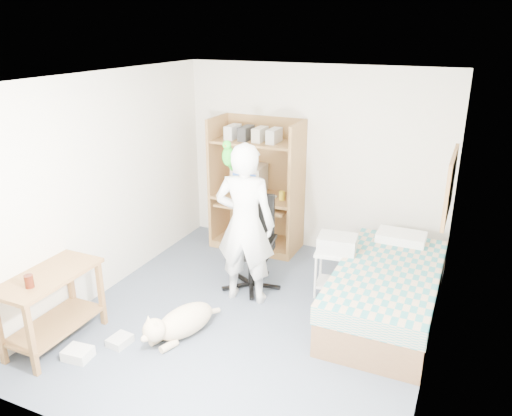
# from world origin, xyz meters

# --- Properties ---
(floor) EXTENTS (4.00, 4.00, 0.00)m
(floor) POSITION_xyz_m (0.00, 0.00, 0.00)
(floor) COLOR #4A5564
(floor) RESTS_ON ground
(wall_back) EXTENTS (3.60, 0.02, 2.50)m
(wall_back) POSITION_xyz_m (0.00, 2.00, 1.25)
(wall_back) COLOR silver
(wall_back) RESTS_ON floor
(wall_right) EXTENTS (0.02, 4.00, 2.50)m
(wall_right) POSITION_xyz_m (1.80, 0.00, 1.25)
(wall_right) COLOR silver
(wall_right) RESTS_ON floor
(wall_left) EXTENTS (0.02, 4.00, 2.50)m
(wall_left) POSITION_xyz_m (-1.80, 0.00, 1.25)
(wall_left) COLOR silver
(wall_left) RESTS_ON floor
(ceiling) EXTENTS (3.60, 4.00, 0.02)m
(ceiling) POSITION_xyz_m (0.00, 0.00, 2.50)
(ceiling) COLOR white
(ceiling) RESTS_ON wall_back
(computer_hutch) EXTENTS (1.20, 0.63, 1.80)m
(computer_hutch) POSITION_xyz_m (-0.70, 1.74, 0.82)
(computer_hutch) COLOR brown
(computer_hutch) RESTS_ON floor
(bed) EXTENTS (1.02, 2.02, 0.66)m
(bed) POSITION_xyz_m (1.30, 0.62, 0.29)
(bed) COLOR brown
(bed) RESTS_ON floor
(side_desk) EXTENTS (0.50, 1.00, 0.75)m
(side_desk) POSITION_xyz_m (-1.55, -1.20, 0.49)
(side_desk) COLOR brown
(side_desk) RESTS_ON floor
(corkboard) EXTENTS (0.04, 0.94, 0.66)m
(corkboard) POSITION_xyz_m (1.77, 0.90, 1.45)
(corkboard) COLOR olive
(corkboard) RESTS_ON wall_right
(office_chair) EXTENTS (0.62, 0.62, 1.09)m
(office_chair) POSITION_xyz_m (-0.28, 0.65, 0.39)
(office_chair) COLOR black
(office_chair) RESTS_ON floor
(person) EXTENTS (0.72, 0.53, 1.82)m
(person) POSITION_xyz_m (-0.22, 0.34, 0.91)
(person) COLOR white
(person) RESTS_ON floor
(parrot) EXTENTS (0.13, 0.23, 0.37)m
(parrot) POSITION_xyz_m (-0.42, 0.36, 1.66)
(parrot) COLOR #188913
(parrot) RESTS_ON person
(dog) EXTENTS (0.52, 0.96, 0.37)m
(dog) POSITION_xyz_m (-0.49, -0.61, 0.16)
(dog) COLOR beige
(dog) RESTS_ON floor
(printer_cart) EXTENTS (0.50, 0.42, 0.56)m
(printer_cart) POSITION_xyz_m (0.69, 0.84, 0.37)
(printer_cart) COLOR white
(printer_cart) RESTS_ON floor
(printer) EXTENTS (0.45, 0.37, 0.18)m
(printer) POSITION_xyz_m (0.69, 0.84, 0.65)
(printer) COLOR beige
(printer) RESTS_ON printer_cart
(crt_monitor) EXTENTS (0.44, 0.46, 0.38)m
(crt_monitor) POSITION_xyz_m (-0.82, 1.75, 0.96)
(crt_monitor) COLOR beige
(crt_monitor) RESTS_ON computer_hutch
(keyboard) EXTENTS (0.45, 0.17, 0.03)m
(keyboard) POSITION_xyz_m (-0.66, 1.58, 0.67)
(keyboard) COLOR beige
(keyboard) RESTS_ON computer_hutch
(pencil_cup) EXTENTS (0.08, 0.08, 0.12)m
(pencil_cup) POSITION_xyz_m (-0.31, 1.65, 0.82)
(pencil_cup) COLOR gold
(pencil_cup) RESTS_ON computer_hutch
(drink_glass) EXTENTS (0.08, 0.08, 0.12)m
(drink_glass) POSITION_xyz_m (-1.50, -1.45, 0.81)
(drink_glass) COLOR #3F140A
(drink_glass) RESTS_ON side_desk
(floor_box_a) EXTENTS (0.27, 0.22, 0.10)m
(floor_box_a) POSITION_xyz_m (-1.18, -1.32, 0.05)
(floor_box_a) COLOR silver
(floor_box_a) RESTS_ON floor
(floor_box_b) EXTENTS (0.20, 0.24, 0.08)m
(floor_box_b) POSITION_xyz_m (-0.97, -0.98, 0.04)
(floor_box_b) COLOR beige
(floor_box_b) RESTS_ON floor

